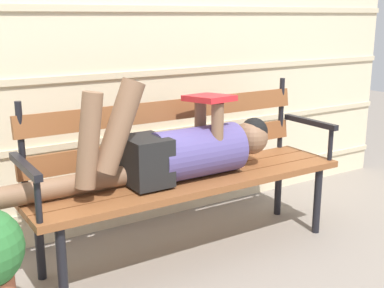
% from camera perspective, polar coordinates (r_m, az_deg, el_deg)
% --- Properties ---
extents(ground_plane, '(12.00, 12.00, 0.00)m').
position_cam_1_polar(ground_plane, '(2.78, 0.90, -12.87)').
color(ground_plane, gray).
extents(house_siding, '(4.21, 0.08, 2.25)m').
position_cam_1_polar(house_siding, '(3.04, -6.01, 11.51)').
color(house_siding, beige).
rests_on(house_siding, ground).
extents(park_bench, '(1.77, 0.45, 0.89)m').
position_cam_1_polar(park_bench, '(2.71, -0.77, -2.38)').
color(park_bench, brown).
rests_on(park_bench, ground).
extents(reclining_person, '(1.68, 0.27, 0.56)m').
position_cam_1_polar(reclining_person, '(2.57, -2.00, -0.75)').
color(reclining_person, '#514784').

